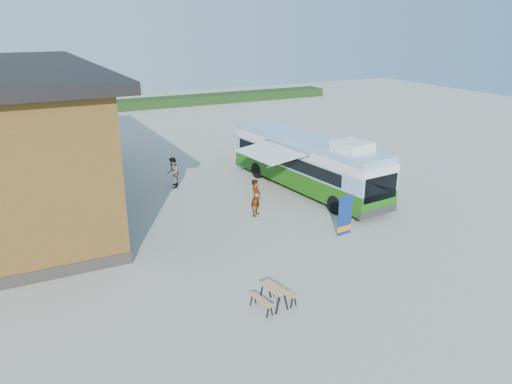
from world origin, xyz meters
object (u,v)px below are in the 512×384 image
picnic_table (273,292)px  person_b (173,173)px  banner (345,219)px  slurry_tanker (80,142)px  bus (307,161)px  person_a (256,198)px

picnic_table → person_b: person_b is taller
banner → picnic_table: bearing=-152.7°
banner → slurry_tanker: (-8.91, 19.65, 0.46)m
bus → person_a: 5.17m
picnic_table → person_a: 8.75m
person_b → picnic_table: bearing=18.6°
banner → slurry_tanker: 21.58m
person_b → slurry_tanker: 10.03m
bus → picnic_table: (-7.95, -10.38, -1.21)m
picnic_table → slurry_tanker: bearing=88.1°
banner → picnic_table: (-6.00, -3.93, -0.24)m
banner → slurry_tanker: bearing=108.5°
person_a → person_b: (-2.40, 6.32, -0.04)m
person_a → picnic_table: bearing=-157.6°
picnic_table → bus: bearing=43.6°
slurry_tanker → banner: bearing=-42.8°
banner → person_b: (-4.99, 10.43, 0.14)m
banner → person_a: 4.86m
bus → person_a: bus is taller
slurry_tanker → bus: bearing=-27.7°
bus → picnic_table: 13.13m
person_a → person_b: person_a is taller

